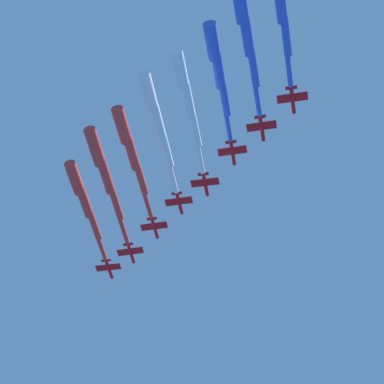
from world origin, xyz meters
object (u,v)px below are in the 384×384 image
(jet_port_inner, at_px, (105,176))
(jet_port_mid, at_px, (158,122))
(jet_lead, at_px, (85,203))
(jet_starboard_outer, at_px, (247,37))
(jet_trail_port, at_px, (280,3))
(jet_starboard_inner, at_px, (132,153))
(jet_starboard_mid, at_px, (188,102))
(jet_port_outer, at_px, (219,72))

(jet_port_inner, relative_size, jet_port_mid, 1.04)
(jet_lead, distance_m, jet_starboard_outer, 74.95)
(jet_trail_port, bearing_deg, jet_starboard_inner, 93.24)
(jet_starboard_mid, height_order, jet_trail_port, jet_trail_port)
(jet_starboard_mid, relative_size, jet_port_outer, 1.07)
(jet_lead, distance_m, jet_starboard_inner, 25.20)
(jet_port_mid, xyz_separation_m, jet_starboard_outer, (2.80, -36.59, -1.31))
(jet_lead, relative_size, jet_starboard_mid, 1.00)
(jet_port_inner, bearing_deg, jet_starboard_inner, -78.89)
(jet_port_inner, bearing_deg, jet_trail_port, -85.59)
(jet_starboard_mid, xyz_separation_m, jet_port_outer, (2.19, -11.11, 2.58))
(jet_starboard_inner, height_order, jet_trail_port, jet_starboard_inner)
(jet_port_inner, xyz_separation_m, jet_starboard_inner, (2.08, -10.61, 1.36))
(jet_port_mid, distance_m, jet_starboard_mid, 12.54)
(jet_starboard_inner, xyz_separation_m, jet_starboard_outer, (2.85, -49.68, -0.59))
(jet_lead, relative_size, jet_port_inner, 0.93)
(jet_lead, height_order, jet_port_mid, jet_lead)
(jet_port_outer, bearing_deg, jet_port_mid, 99.32)
(jet_starboard_inner, height_order, jet_port_mid, jet_port_mid)
(jet_lead, height_order, jet_port_outer, jet_lead)
(jet_port_mid, height_order, jet_starboard_outer, jet_port_mid)
(jet_port_mid, relative_size, jet_port_outer, 1.11)
(jet_port_mid, relative_size, jet_starboard_mid, 1.04)
(jet_starboard_mid, bearing_deg, jet_port_outer, -78.86)
(jet_lead, xyz_separation_m, jet_starboard_mid, (2.31, -50.41, -2.89))
(jet_port_inner, xyz_separation_m, jet_trail_port, (5.60, -72.71, 0.53))
(jet_starboard_inner, bearing_deg, jet_port_mid, -89.76)
(jet_starboard_outer, height_order, jet_trail_port, jet_starboard_outer)
(jet_lead, distance_m, jet_trail_port, 87.38)
(jet_port_mid, bearing_deg, jet_starboard_inner, 90.24)
(jet_port_inner, distance_m, jet_port_outer, 47.38)
(jet_starboard_inner, distance_m, jet_starboard_outer, 49.77)
(jet_port_inner, height_order, jet_starboard_outer, jet_starboard_outer)
(jet_port_inner, relative_size, jet_starboard_inner, 1.06)
(jet_port_inner, height_order, jet_trail_port, jet_trail_port)
(jet_starboard_inner, xyz_separation_m, jet_trail_port, (3.52, -62.09, -0.83))
(jet_starboard_inner, relative_size, jet_trail_port, 1.03)
(jet_starboard_outer, bearing_deg, jet_port_inner, 94.68)
(jet_lead, distance_m, jet_starboard_mid, 50.55)
(jet_port_inner, relative_size, jet_trail_port, 1.09)
(jet_port_mid, bearing_deg, jet_starboard_outer, -85.63)
(jet_starboard_inner, relative_size, jet_port_mid, 0.98)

